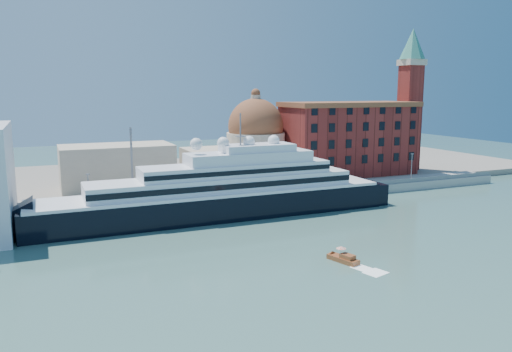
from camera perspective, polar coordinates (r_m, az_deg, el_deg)
name	(u,v)px	position (r m, az deg, el deg)	size (l,w,h in m)	color
ground	(270,243)	(96.15, 1.65, -7.68)	(400.00, 400.00, 0.00)	#38615B
quay	(213,201)	(126.41, -4.89, -2.88)	(180.00, 10.00, 2.50)	gray
land	(173,177)	(165.15, -9.42, -0.08)	(260.00, 72.00, 2.00)	slate
quay_fence	(219,197)	(121.85, -4.23, -2.45)	(180.00, 0.10, 1.20)	slate
superyacht	(204,198)	(113.69, -5.91, -2.50)	(92.84, 12.87, 27.75)	black
service_barge	(53,235)	(106.41, -22.15, -6.26)	(12.02, 4.68, 2.65)	white
water_taxi	(344,258)	(87.10, 10.00, -9.24)	(3.49, 6.13, 2.76)	brown
warehouse	(349,138)	(163.52, 10.54, 4.31)	(43.00, 19.00, 23.25)	maroon
campanile	(410,91)	(177.35, 17.23, 9.30)	(8.40, 8.40, 47.00)	maroon
church	(208,152)	(148.98, -5.52, 2.80)	(66.00, 18.00, 25.50)	beige
lamp_posts	(164,172)	(119.80, -10.44, 0.48)	(120.80, 2.40, 18.00)	slate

